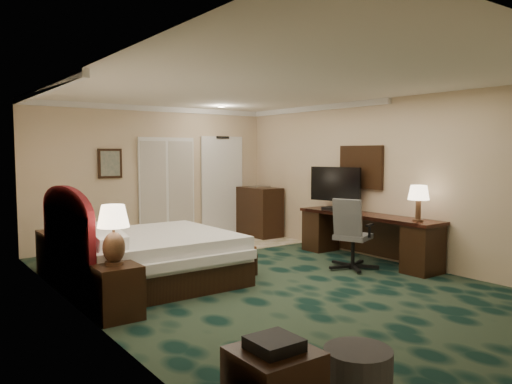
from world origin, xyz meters
TOP-DOWN VIEW (x-y plane):
  - floor at (0.00, 0.00)m, footprint 5.00×7.50m
  - ceiling at (0.00, 0.00)m, footprint 5.00×7.50m
  - wall_back at (0.00, 3.75)m, footprint 5.00×0.00m
  - wall_left at (-2.50, 0.00)m, footprint 0.00×7.50m
  - wall_right at (2.50, 0.00)m, footprint 0.00×7.50m
  - crown_molding at (0.00, 0.00)m, footprint 5.00×7.50m
  - tile_patch at (0.90, 2.90)m, footprint 3.20×1.70m
  - headboard at (-2.44, 1.00)m, footprint 0.12×2.00m
  - entry_door at (1.55, 3.72)m, footprint 1.02×0.06m
  - closet_doors at (0.25, 3.71)m, footprint 1.20×0.06m
  - wall_art at (-0.90, 3.71)m, footprint 0.45×0.06m
  - wall_mirror at (2.46, 0.60)m, footprint 0.05×0.95m
  - bed at (-1.33, 1.00)m, footprint 2.15×1.99m
  - nightstand_near at (-2.24, -0.14)m, footprint 0.47×0.54m
  - nightstand_far at (-2.22, 2.27)m, footprint 0.52×0.59m
  - lamp_near at (-2.24, -0.10)m, footprint 0.35×0.35m
  - lamp_far at (-2.20, 2.28)m, footprint 0.41×0.41m
  - bed_bench at (-0.08, 1.06)m, footprint 0.71×1.41m
  - ottoman at (-1.43, -2.92)m, footprint 0.66×0.66m
  - desk at (2.19, 0.21)m, footprint 0.58×2.71m
  - tv at (2.19, 0.95)m, footprint 0.33×0.97m
  - desk_lamp at (2.16, -0.81)m, footprint 0.38×0.38m
  - desk_chair at (1.57, -0.07)m, footprint 0.82×0.80m
  - minibar at (2.17, 3.20)m, footprint 0.55×1.00m

SIDE VIEW (x-z plane):
  - floor at x=0.00m, z-range 0.00..0.00m
  - tile_patch at x=0.90m, z-range 0.00..0.01m
  - ottoman at x=-1.43m, z-range 0.00..0.37m
  - bed_bench at x=-0.08m, z-range 0.00..0.46m
  - nightstand_near at x=-2.24m, z-range 0.00..0.59m
  - nightstand_far at x=-2.22m, z-range 0.00..0.65m
  - bed at x=-1.33m, z-range 0.00..0.68m
  - desk at x=2.19m, z-range 0.00..0.78m
  - minibar at x=2.17m, z-range 0.00..1.05m
  - desk_chair at x=1.57m, z-range 0.00..1.11m
  - headboard at x=-2.44m, z-range 0.00..1.40m
  - lamp_near at x=-2.24m, z-range 0.59..1.25m
  - lamp_far at x=-2.20m, z-range 0.65..1.27m
  - entry_door at x=1.55m, z-range -0.04..2.14m
  - closet_doors at x=0.25m, z-range 0.00..2.10m
  - desk_lamp at x=2.16m, z-range 0.78..1.33m
  - tv at x=2.19m, z-range 0.78..1.55m
  - wall_back at x=0.00m, z-range 0.00..2.70m
  - wall_left at x=-2.50m, z-range 0.00..2.70m
  - wall_right at x=2.50m, z-range 0.00..2.70m
  - wall_mirror at x=2.46m, z-range 1.18..1.93m
  - wall_art at x=-0.90m, z-range 1.33..1.88m
  - crown_molding at x=0.00m, z-range 2.60..2.70m
  - ceiling at x=0.00m, z-range 2.70..2.70m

